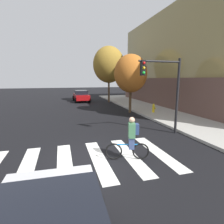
# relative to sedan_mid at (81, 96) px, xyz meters

# --- Properties ---
(ground_plane) EXTENTS (120.00, 120.00, 0.00)m
(ground_plane) POSITION_rel_sedan_mid_xyz_m (-1.65, -18.73, -0.79)
(ground_plane) COLOR black
(crosswalk_stripes) EXTENTS (7.01, 3.75, 0.01)m
(crosswalk_stripes) POSITION_rel_sedan_mid_xyz_m (-2.05, -18.73, -0.78)
(crosswalk_stripes) COLOR silver
(crosswalk_stripes) RESTS_ON ground
(sedan_mid) EXTENTS (2.16, 4.48, 1.53)m
(sedan_mid) POSITION_rel_sedan_mid_xyz_m (0.00, 0.00, 0.00)
(sedan_mid) COLOR maroon
(sedan_mid) RESTS_ON ground
(cyclist) EXTENTS (1.66, 0.51, 1.69)m
(cyclist) POSITION_rel_sedan_mid_xyz_m (-0.21, -19.08, 0.05)
(cyclist) COLOR black
(cyclist) RESTS_ON ground
(traffic_light_near) EXTENTS (2.47, 0.28, 4.20)m
(traffic_light_near) POSITION_rel_sedan_mid_xyz_m (2.75, -16.54, 2.07)
(traffic_light_near) COLOR black
(traffic_light_near) RESTS_ON ground
(fire_hydrant) EXTENTS (0.33, 0.22, 0.78)m
(fire_hydrant) POSITION_rel_sedan_mid_xyz_m (5.20, -11.00, -0.26)
(fire_hydrant) COLOR gold
(fire_hydrant) RESTS_ON sidewalk
(street_tree_near) EXTENTS (2.97, 2.97, 5.28)m
(street_tree_near) POSITION_rel_sedan_mid_xyz_m (3.44, -9.76, 2.77)
(street_tree_near) COLOR #4C3823
(street_tree_near) RESTS_ON ground
(street_tree_mid) EXTENTS (4.09, 4.09, 7.28)m
(street_tree_mid) POSITION_rel_sedan_mid_xyz_m (3.52, -1.80, 4.13)
(street_tree_mid) COLOR #4C3823
(street_tree_mid) RESTS_ON ground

